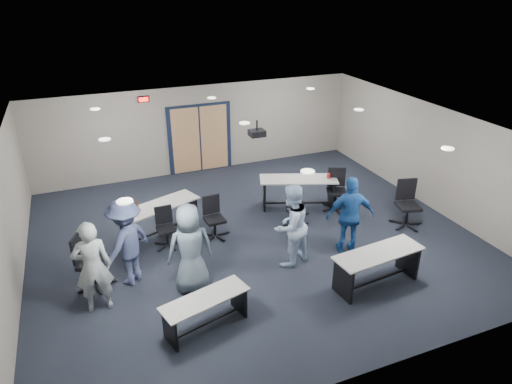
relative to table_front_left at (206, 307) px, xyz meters
name	(u,v)px	position (x,y,z in m)	size (l,w,h in m)	color
floor	(253,237)	(1.90, 2.56, -0.44)	(10.00, 10.00, 0.00)	black
back_wall	(199,129)	(1.90, 7.06, 0.91)	(10.00, 0.04, 2.70)	gray
front_wall	(369,306)	(1.90, -1.94, 0.91)	(10.00, 0.04, 2.70)	gray
left_wall	(7,227)	(-3.10, 2.56, 0.91)	(0.04, 9.00, 2.70)	gray
right_wall	(429,156)	(6.90, 2.56, 0.91)	(0.04, 9.00, 2.70)	gray
ceiling	(253,128)	(1.90, 2.56, 2.26)	(10.00, 9.00, 0.04)	silver
double_door	(200,139)	(1.90, 7.02, 0.61)	(2.00, 0.07, 2.20)	black
exit_sign	(143,99)	(0.30, 7.00, 2.01)	(0.32, 0.07, 0.18)	black
ceiling_projector	(257,133)	(2.20, 3.06, 1.97)	(0.35, 0.32, 0.37)	black
ceiling_can_lights	(249,126)	(1.90, 2.81, 2.23)	(6.24, 5.74, 0.02)	white
table_front_left	(206,307)	(0.00, 0.00, 0.00)	(1.65, 0.91, 0.64)	#A3A09A
table_front_right	(378,263)	(3.50, -0.08, 0.08)	(1.92, 0.80, 0.76)	#A3A09A
table_back_left	(159,214)	(-0.11, 3.50, 0.11)	(2.05, 1.29, 1.08)	#A3A09A
table_back_right	(298,187)	(3.61, 3.59, 0.13)	(2.13, 1.34, 0.96)	#A3A09A
chair_back_a	(166,228)	(-0.07, 2.93, 0.03)	(0.59, 0.59, 0.94)	black
chair_back_b	(215,218)	(1.07, 2.91, 0.07)	(0.63, 0.63, 1.01)	black
chair_back_c	(297,210)	(3.08, 2.60, 0.03)	(0.58, 0.58, 0.92)	black
chair_back_d	(336,190)	(4.47, 3.08, 0.11)	(0.69, 0.69, 1.10)	black
chair_loose_left	(92,261)	(-1.72, 2.01, 0.14)	(0.72, 0.72, 1.14)	black
chair_loose_right	(409,205)	(5.63, 1.64, 0.15)	(0.73, 0.73, 1.17)	black
person_gray	(93,267)	(-1.71, 1.25, 0.48)	(0.67, 0.44, 1.83)	#9DA8AB
person_plaid	(190,248)	(0.07, 1.20, 0.48)	(0.89, 0.58, 1.83)	slate
person_lightblue	(291,226)	(2.25, 1.27, 0.48)	(0.89, 0.69, 1.83)	#B8D1F4
person_navy	(350,215)	(3.65, 1.20, 0.47)	(1.06, 0.44, 1.81)	#19478D
person_back	(127,242)	(-1.03, 1.88, 0.48)	(1.18, 0.68, 1.83)	#3B456B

